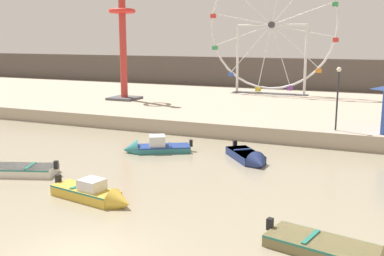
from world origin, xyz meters
name	(u,v)px	position (x,y,z in m)	size (l,w,h in m)	color
quay_promenade	(284,110)	(0.00, 31.39, 0.54)	(110.00, 24.07, 1.09)	tan
distant_town_skyline	(322,74)	(0.00, 56.06, 2.20)	(140.00, 3.00, 4.40)	#564C47
motorboat_olive_wood	(356,255)	(8.57, 3.43, 0.24)	(5.28, 2.63, 1.52)	olive
motorboat_navy_blue	(250,158)	(1.82, 14.05, 0.26)	(3.60, 3.96, 1.28)	navy
motorboat_mustard_yellow	(96,194)	(-2.65, 4.81, 0.33)	(4.64, 1.89, 1.31)	gold
motorboat_teal_painted	(151,147)	(-4.73, 13.89, 0.31)	(4.39, 3.34, 1.56)	teal
motorboat_white_red_stripe	(5,170)	(-9.66, 6.40, 0.25)	(4.84, 2.99, 1.50)	silver
ferris_wheel_white_frame	(272,27)	(-3.35, 39.19, 8.46)	(14.26, 1.20, 14.68)	silver
drop_tower_red_tower	(123,34)	(-15.76, 28.54, 7.60)	(2.80, 2.80, 13.80)	#BC332D
promenade_lamp_near	(338,90)	(5.93, 20.50, 3.85)	(0.32, 0.32, 4.28)	#2D2D33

